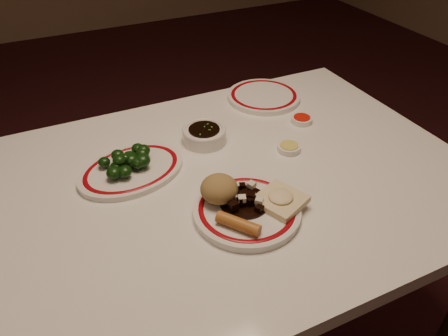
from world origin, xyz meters
TOP-DOWN VIEW (x-y plane):
  - dining_table at (0.00, 0.00)m, footprint 1.20×0.90m
  - main_plate at (-0.05, -0.14)m, footprint 0.25×0.25m
  - rice_mound at (-0.09, -0.09)m, footprint 0.09×0.09m
  - spring_roll at (-0.09, -0.19)m, footprint 0.08×0.10m
  - fried_wonton at (0.03, -0.16)m, footprint 0.13×0.13m
  - stirfry_heap at (-0.04, -0.13)m, footprint 0.12×0.12m
  - broccoli_plate at (-0.24, 0.12)m, footprint 0.32×0.29m
  - broccoli_pile at (-0.24, 0.12)m, footprint 0.14×0.11m
  - soy_bowl at (-0.01, 0.18)m, footprint 0.12×0.12m
  - sweet_sour_dish at (0.30, 0.15)m, footprint 0.06×0.06m
  - mustard_dish at (0.18, 0.03)m, footprint 0.06×0.06m
  - far_plate at (0.27, 0.33)m, footprint 0.24×0.24m

SIDE VIEW (x-z plane):
  - dining_table at x=0.00m, z-range 0.28..1.03m
  - sweet_sour_dish at x=0.30m, z-range 0.75..0.77m
  - mustard_dish at x=0.18m, z-range 0.75..0.77m
  - broccoli_plate at x=-0.24m, z-range 0.75..0.77m
  - far_plate at x=0.27m, z-range 0.75..0.77m
  - main_plate at x=-0.05m, z-range 0.75..0.77m
  - soy_bowl at x=-0.01m, z-range 0.75..0.79m
  - stirfry_heap at x=-0.04m, z-range 0.76..0.79m
  - fried_wonton at x=0.03m, z-range 0.77..0.79m
  - spring_roll at x=-0.09m, z-range 0.77..0.79m
  - broccoli_pile at x=-0.24m, z-range 0.76..0.81m
  - rice_mound at x=-0.09m, z-range 0.77..0.83m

